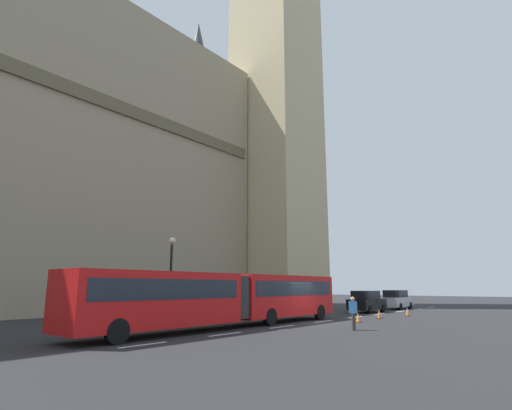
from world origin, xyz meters
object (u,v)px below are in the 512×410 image
at_px(clock_tower, 275,10).
at_px(articulated_bus, 230,295).
at_px(traffic_cone_east, 407,312).
at_px(traffic_cone_middle, 379,314).
at_px(pedestrian_near_cones, 353,312).
at_px(traffic_cone_west, 358,318).
at_px(sedan_lead, 367,302).
at_px(street_lamp, 171,273).
at_px(sedan_trailing, 396,300).

xyz_separation_m(clock_tower, articulated_bus, (-23.79, -13.99, -38.67)).
relative_size(clock_tower, traffic_cone_east, 132.87).
distance_m(traffic_cone_middle, pedestrian_near_cones, 8.79).
bearing_deg(traffic_cone_west, sedan_lead, 21.05).
xyz_separation_m(clock_tower, street_lamp, (-24.34, -9.49, -37.36)).
height_order(clock_tower, sedan_lead, clock_tower).
xyz_separation_m(traffic_cone_west, traffic_cone_east, (7.87, -0.38, 0.00)).
bearing_deg(traffic_cone_east, sedan_lead, 66.71).
bearing_deg(clock_tower, sedan_trailing, -87.95).
relative_size(clock_tower, street_lamp, 14.62).
relative_size(clock_tower, traffic_cone_west, 132.87).
height_order(sedan_trailing, traffic_cone_east, sedan_trailing).
bearing_deg(sedan_trailing, articulated_bus, 179.30).
bearing_deg(street_lamp, traffic_cone_middle, -34.36).
bearing_deg(sedan_lead, traffic_cone_middle, -148.86).
bearing_deg(sedan_lead, clock_tower, 65.56).
relative_size(sedan_trailing, traffic_cone_west, 7.59).
xyz_separation_m(traffic_cone_middle, street_lamp, (-12.10, 8.27, 2.77)).
height_order(clock_tower, traffic_cone_middle, clock_tower).
distance_m(traffic_cone_west, traffic_cone_east, 7.88).
distance_m(clock_tower, street_lamp, 45.59).
bearing_deg(street_lamp, articulated_bus, -83.10).
bearing_deg(traffic_cone_middle, sedan_lead, 31.14).
height_order(traffic_cone_west, traffic_cone_middle, same).
distance_m(sedan_lead, traffic_cone_east, 4.49).
xyz_separation_m(sedan_lead, sedan_trailing, (7.00, -0.01, 0.00)).
bearing_deg(articulated_bus, street_lamp, 96.90).
xyz_separation_m(sedan_lead, traffic_cone_east, (-1.76, -4.09, -0.63)).
bearing_deg(sedan_trailing, street_lamp, 169.06).
xyz_separation_m(sedan_lead, pedestrian_near_cones, (-14.24, -5.65, -0.00)).
bearing_deg(pedestrian_near_cones, street_lamp, 109.04).
relative_size(articulated_bus, street_lamp, 3.58).
bearing_deg(street_lamp, sedan_trailing, -10.94).
bearing_deg(street_lamp, pedestrian_near_cones, -70.96).
bearing_deg(clock_tower, traffic_cone_middle, -124.58).
relative_size(traffic_cone_middle, traffic_cone_east, 1.00).
bearing_deg(pedestrian_near_cones, sedan_lead, 21.64).
distance_m(clock_tower, sedan_lead, 42.51).
height_order(sedan_lead, traffic_cone_middle, sedan_lead).
height_order(traffic_cone_middle, pedestrian_near_cones, pedestrian_near_cones).
bearing_deg(traffic_cone_middle, sedan_trailing, 15.22).
distance_m(traffic_cone_west, street_lamp, 12.14).
bearing_deg(traffic_cone_middle, pedestrian_near_cones, -165.64).
xyz_separation_m(sedan_lead, traffic_cone_west, (-9.63, -3.71, -0.63)).
height_order(articulated_bus, sedan_trailing, articulated_bus).
bearing_deg(articulated_bus, traffic_cone_east, -15.72).
height_order(sedan_trailing, street_lamp, street_lamp).
bearing_deg(traffic_cone_east, traffic_cone_middle, 171.30).
bearing_deg(articulated_bus, traffic_cone_middle, -18.05).
height_order(traffic_cone_west, pedestrian_near_cones, pedestrian_near_cones).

